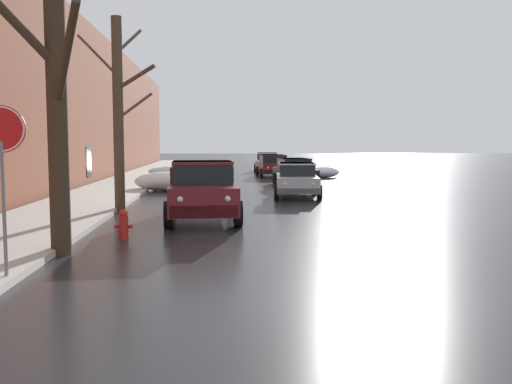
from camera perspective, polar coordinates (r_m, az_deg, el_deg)
ground_plane at (r=8.58m, az=8.88°, el=-10.66°), size 200.00×200.00×0.00m
left_sidewalk_slab at (r=26.62m, az=-14.36°, el=0.08°), size 3.31×80.00×0.14m
brick_townhouse_facade at (r=27.08m, az=-19.10°, el=8.97°), size 0.63×80.00×8.57m
snow_bank_near_corner_left at (r=27.01m, az=-8.75°, el=1.02°), size 3.05×1.43×0.89m
snow_bank_along_left_kerb at (r=36.75m, az=6.71°, el=1.96°), size 1.89×1.24×0.70m
snow_bank_mid_block_left at (r=38.61m, az=-8.32°, el=2.08°), size 3.16×0.99×0.76m
bare_tree_at_the_corner at (r=12.26m, az=-19.09°, el=10.55°), size 3.07×3.29×6.70m
bare_tree_second_along_sidewalk at (r=19.15m, az=-13.46°, el=7.88°), size 2.67×2.01×6.26m
pickup_truck_maroon_approaching_near_lane at (r=16.78m, az=-5.37°, el=0.14°), size 2.28×4.97×1.76m
sedan_silver_parked_kerbside_close at (r=23.83m, az=4.07°, el=1.30°), size 2.14×4.21×1.42m
sedan_black_parked_kerbside_mid at (r=30.04m, az=3.84°, el=2.08°), size 2.08×4.32×1.42m
sedan_maroon_parked_far_down_block at (r=37.54m, az=1.70°, el=2.69°), size 2.12×4.37×1.42m
sedan_white_queued_behind_truck at (r=44.67m, az=1.12°, el=3.08°), size 2.24×4.56×1.42m
fire_hydrant at (r=13.95m, az=-13.03°, el=-3.13°), size 0.42×0.22×0.71m
stop_sign_at_corner at (r=10.02m, az=-23.95°, el=4.22°), size 0.76×0.12×2.89m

